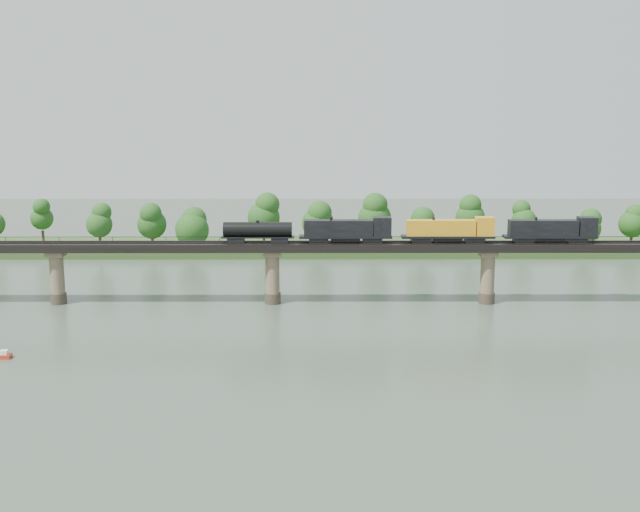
{
  "coord_description": "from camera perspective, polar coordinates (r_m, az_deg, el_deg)",
  "views": [
    {
      "loc": [
        8.37,
        -115.54,
        36.5
      ],
      "look_at": [
        8.84,
        30.0,
        9.0
      ],
      "focal_mm": 45.0,
      "sensor_mm": 36.0,
      "label": 1
    }
  ],
  "objects": [
    {
      "name": "ground",
      "position": [
        121.46,
        -4.16,
        -6.82
      ],
      "size": [
        400.0,
        400.0,
        0.0
      ],
      "primitive_type": "plane",
      "color": "#344234",
      "rests_on": "ground"
    },
    {
      "name": "bridge_superstructure",
      "position": [
        147.86,
        -3.43,
        1.06
      ],
      "size": [
        220.0,
        4.9,
        0.75
      ],
      "color": "black",
      "rests_on": "bridge"
    },
    {
      "name": "far_bank",
      "position": [
        203.86,
        -2.54,
        0.6
      ],
      "size": [
        300.0,
        24.0,
        1.6
      ],
      "primitive_type": "cube",
      "color": "#2A471C",
      "rests_on": "ground"
    },
    {
      "name": "far_treeline",
      "position": [
        198.7,
        -4.97,
        2.65
      ],
      "size": [
        289.06,
        17.54,
        13.6
      ],
      "color": "#382619",
      "rests_on": "far_bank"
    },
    {
      "name": "freight_train",
      "position": [
        148.39,
        6.75,
        1.82
      ],
      "size": [
        69.13,
        2.69,
        4.76
      ],
      "color": "black",
      "rests_on": "bridge"
    },
    {
      "name": "bridge",
      "position": [
        149.05,
        -3.4,
        -1.34
      ],
      "size": [
        236.0,
        30.0,
        11.5
      ],
      "color": "#473A2D",
      "rests_on": "ground"
    }
  ]
}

